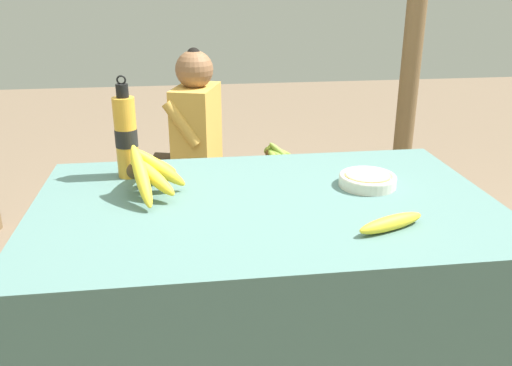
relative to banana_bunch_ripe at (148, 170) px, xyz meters
name	(u,v)px	position (x,y,z in m)	size (l,w,h in m)	color
market_counter	(265,309)	(0.35, -0.11, -0.46)	(1.39, 0.88, 0.77)	#4C706B
banana_bunch_ripe	(148,170)	(0.00, 0.00, 0.00)	(0.19, 0.34, 0.17)	#4C381E
serving_bowl	(368,179)	(0.69, -0.03, -0.06)	(0.18, 0.18, 0.04)	silver
water_bottle	(126,136)	(-0.07, 0.17, 0.06)	(0.07, 0.07, 0.34)	gold
loose_banana_front	(391,223)	(0.65, -0.35, -0.06)	(0.21, 0.12, 0.04)	yellow
wooden_bench	(203,178)	(0.21, 1.30, -0.52)	(1.38, 0.32, 0.39)	#4C3823
seated_vendor	(189,132)	(0.14, 1.28, -0.24)	(0.46, 0.43, 1.06)	#473828
banana_bunch_green	(275,153)	(0.62, 1.31, -0.39)	(0.18, 0.32, 0.14)	#4C381E
support_post_far	(415,28)	(1.47, 1.49, 0.27)	(0.12, 0.12, 2.24)	brown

